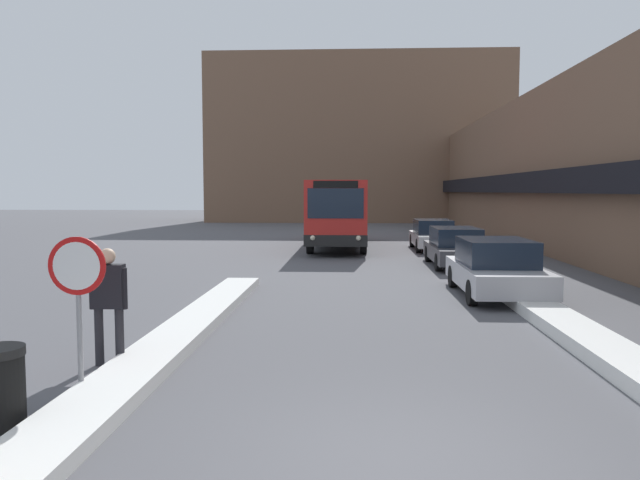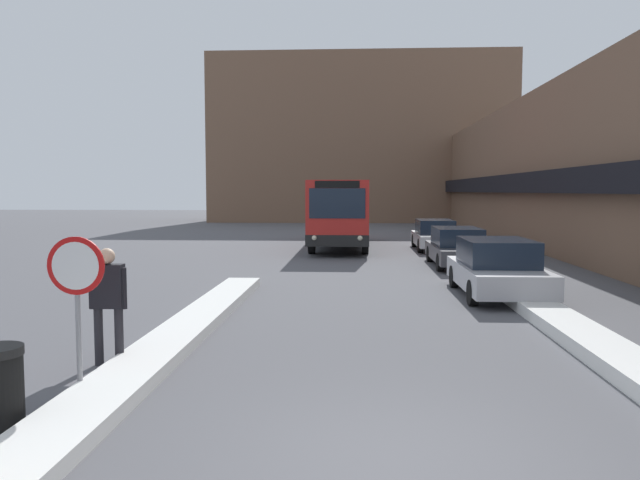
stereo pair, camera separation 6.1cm
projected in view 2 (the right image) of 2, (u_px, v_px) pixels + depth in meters
ground_plane at (398, 466)px, 6.10m from camera, size 160.00×160.00×0.00m
building_row_right at (578, 171)px, 29.15m from camera, size 5.50×60.00×7.20m
building_backdrop_far at (360, 141)px, 55.40m from camera, size 26.00×8.00×14.27m
snow_bank_left at (180, 334)px, 11.31m from camera, size 0.90×13.18×0.20m
snow_bank_right at (622, 361)px, 9.39m from camera, size 0.90×13.37×0.25m
city_bus at (340, 211)px, 29.63m from camera, size 2.56×10.31×3.12m
parked_car_front at (497, 268)px, 15.93m from camera, size 1.94×4.47×1.45m
parked_car_middle at (457, 247)px, 22.17m from camera, size 1.80×4.60×1.38m
parked_car_back at (435, 235)px, 28.36m from camera, size 1.81×4.51×1.38m
stop_sign at (76, 282)px, 8.08m from camera, size 0.76×0.08×2.10m
pedestrian at (108, 295)px, 9.55m from camera, size 0.59×0.25×1.82m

